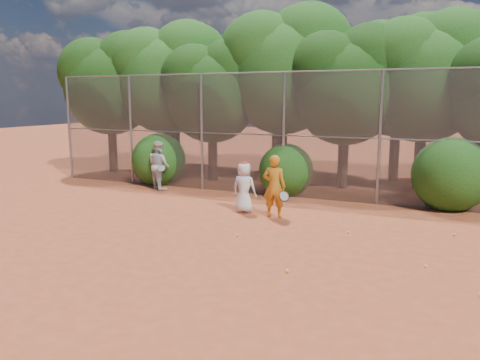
% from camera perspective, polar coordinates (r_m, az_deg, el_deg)
% --- Properties ---
extents(ground, '(80.00, 80.00, 0.00)m').
position_cam_1_polar(ground, '(9.74, -0.55, -9.15)').
color(ground, '#A04224').
rests_on(ground, ground).
extents(fence_back, '(20.05, 0.09, 4.03)m').
position_cam_1_polar(fence_back, '(14.95, 8.57, 5.49)').
color(fence_back, gray).
rests_on(fence_back, ground).
extents(tree_0, '(4.38, 3.81, 6.00)m').
position_cam_1_polar(tree_0, '(21.10, -15.42, 11.63)').
color(tree_0, black).
rests_on(tree_0, ground).
extents(tree_1, '(4.64, 4.03, 6.35)m').
position_cam_1_polar(tree_1, '(20.06, -8.82, 12.63)').
color(tree_1, black).
rests_on(tree_1, ground).
extents(tree_2, '(3.99, 3.47, 5.47)m').
position_cam_1_polar(tree_2, '(18.20, -3.23, 11.19)').
color(tree_2, black).
rests_on(tree_2, ground).
extents(tree_3, '(4.89, 4.26, 6.70)m').
position_cam_1_polar(tree_3, '(18.19, 5.51, 13.72)').
color(tree_3, black).
rests_on(tree_3, ground).
extents(tree_4, '(4.19, 3.64, 5.73)m').
position_cam_1_polar(tree_4, '(16.94, 13.00, 11.64)').
color(tree_4, black).
rests_on(tree_4, ground).
extents(tree_5, '(4.51, 3.92, 6.17)m').
position_cam_1_polar(tree_5, '(17.46, 21.83, 12.09)').
color(tree_5, black).
rests_on(tree_5, ground).
extents(tree_9, '(4.83, 4.20, 6.62)m').
position_cam_1_polar(tree_9, '(22.55, -7.81, 12.79)').
color(tree_9, black).
rests_on(tree_9, ground).
extents(tree_10, '(5.15, 4.48, 7.06)m').
position_cam_1_polar(tree_10, '(20.61, 4.80, 13.93)').
color(tree_10, black).
rests_on(tree_10, ground).
extents(tree_11, '(4.64, 4.03, 6.35)m').
position_cam_1_polar(tree_11, '(19.13, 18.99, 12.36)').
color(tree_11, black).
rests_on(tree_11, ground).
extents(bush_0, '(2.00, 2.00, 2.00)m').
position_cam_1_polar(bush_0, '(17.78, -9.87, 2.75)').
color(bush_0, '#194812').
rests_on(bush_0, ground).
extents(bush_1, '(1.80, 1.80, 1.80)m').
position_cam_1_polar(bush_1, '(15.61, 5.63, 1.49)').
color(bush_1, '#194812').
rests_on(bush_1, ground).
extents(bush_2, '(2.20, 2.20, 2.20)m').
position_cam_1_polar(bush_2, '(14.83, 24.32, 0.98)').
color(bush_2, '#194812').
rests_on(bush_2, ground).
extents(player_yellow, '(0.84, 0.60, 1.70)m').
position_cam_1_polar(player_yellow, '(12.59, 4.20, -0.77)').
color(player_yellow, '#C67317').
rests_on(player_yellow, ground).
extents(player_teen, '(0.71, 0.48, 1.45)m').
position_cam_1_polar(player_teen, '(13.12, 0.52, -0.88)').
color(player_teen, white).
rests_on(player_teen, ground).
extents(player_white, '(1.04, 0.96, 1.72)m').
position_cam_1_polar(player_white, '(16.73, -9.84, 1.81)').
color(player_white, silver).
rests_on(player_white, ground).
extents(ball_0, '(0.07, 0.07, 0.07)m').
position_cam_1_polar(ball_0, '(9.70, 21.70, -9.74)').
color(ball_0, '#C5E82A').
rests_on(ball_0, ground).
extents(ball_1, '(0.07, 0.07, 0.07)m').
position_cam_1_polar(ball_1, '(11.47, 13.07, -6.26)').
color(ball_1, '#C5E82A').
rests_on(ball_1, ground).
extents(ball_2, '(0.07, 0.07, 0.07)m').
position_cam_1_polar(ball_2, '(8.85, 5.78, -10.98)').
color(ball_2, '#C5E82A').
rests_on(ball_2, ground).
extents(ball_3, '(0.07, 0.07, 0.07)m').
position_cam_1_polar(ball_3, '(8.76, 27.25, -12.29)').
color(ball_3, '#C5E82A').
rests_on(ball_3, ground).
extents(ball_4, '(0.07, 0.07, 0.07)m').
position_cam_1_polar(ball_4, '(10.97, -0.31, -6.76)').
color(ball_4, '#C5E82A').
rests_on(ball_4, ground).
extents(ball_5, '(0.07, 0.07, 0.07)m').
position_cam_1_polar(ball_5, '(12.10, 24.70, -6.09)').
color(ball_5, '#C5E82A').
rests_on(ball_5, ground).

